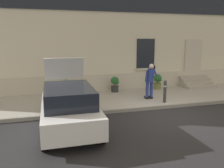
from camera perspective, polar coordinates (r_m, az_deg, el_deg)
The scene contains 11 objects.
ground_plane at distance 9.51m, azimuth 13.72°, elevation -7.73°, with size 80.00×80.00×0.00m, color #232326.
sidewalk at distance 11.90m, azimuth 7.18°, elevation -3.30°, with size 24.00×3.60×0.15m, color #99968E.
curb_edge at distance 10.28m, azimuth 11.19°, elevation -5.76°, with size 24.00×0.12×0.15m, color gray.
building_facade at distance 13.88m, azimuth 3.52°, elevation 14.02°, with size 24.00×1.52×7.50m.
entrance_stoop at distance 15.00m, azimuth 20.16°, elevation 0.33°, with size 1.90×1.28×0.64m.
hatchback_car_white at distance 7.87m, azimuth -10.78°, elevation -5.50°, with size 1.80×4.07×2.34m.
bollard_near_person at distance 10.73m, azimuth 13.08°, elevation -1.60°, with size 0.15×0.15×1.04m.
person_on_phone at distance 11.13m, azimuth 9.50°, elevation 1.27°, with size 0.51×0.52×1.74m.
planter_cream at distance 11.95m, azimuth -11.30°, elevation -0.77°, with size 0.44×0.44×0.86m.
planter_charcoal at distance 12.58m, azimuth 0.75°, elevation 0.05°, with size 0.44×0.44×0.86m.
planter_olive at distance 13.65m, azimuth 11.36°, elevation 0.70°, with size 0.44×0.44×0.86m.
Camera 1 is at (-4.50, -7.82, 3.02)m, focal length 36.58 mm.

